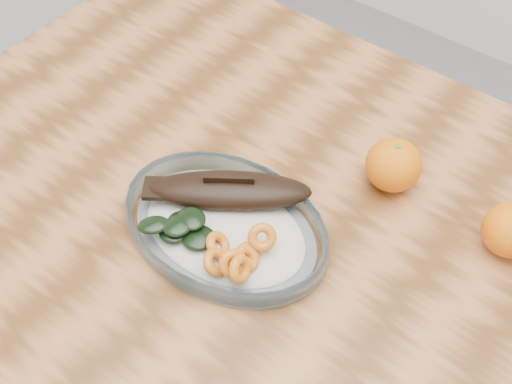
# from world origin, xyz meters

# --- Properties ---
(dining_table) EXTENTS (1.20, 0.80, 0.75)m
(dining_table) POSITION_xyz_m (0.00, 0.00, 0.65)
(dining_table) COLOR #5C3415
(dining_table) RESTS_ON ground
(plated_meal) EXTENTS (0.50, 0.50, 0.08)m
(plated_meal) POSITION_xyz_m (-0.11, -0.02, 0.77)
(plated_meal) COLOR white
(plated_meal) RESTS_ON dining_table
(orange_left) EXTENTS (0.07, 0.07, 0.07)m
(orange_left) POSITION_xyz_m (0.01, 0.17, 0.78)
(orange_left) COLOR #E15204
(orange_left) RESTS_ON dining_table
(orange_right) EXTENTS (0.07, 0.07, 0.07)m
(orange_right) POSITION_xyz_m (0.16, 0.16, 0.78)
(orange_right) COLOR #E15204
(orange_right) RESTS_ON dining_table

